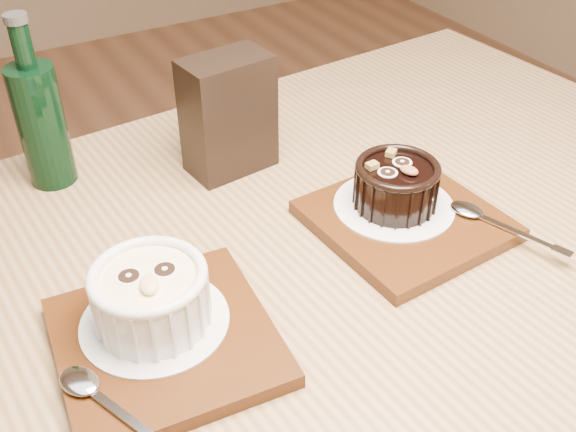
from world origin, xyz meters
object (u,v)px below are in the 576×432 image
object	(u,v)px
table	(299,354)
ramekin_white	(151,294)
ramekin_dark	(396,183)
green_bottle	(41,121)
tray_right	(405,221)
condiment_stand	(228,115)
tray_left	(166,341)

from	to	relation	value
table	ramekin_white	size ratio (longest dim) A/B	12.52
ramekin_dark	green_bottle	bearing A→B (deg)	120.72
ramekin_white	green_bottle	size ratio (longest dim) A/B	0.50
tray_right	condiment_stand	world-z (taller)	condiment_stand
condiment_stand	green_bottle	size ratio (longest dim) A/B	0.70
condiment_stand	green_bottle	world-z (taller)	green_bottle
table	tray_left	bearing A→B (deg)	-178.11
ramekin_white	ramekin_dark	size ratio (longest dim) A/B	1.12
ramekin_white	condiment_stand	distance (m)	0.28
ramekin_white	green_bottle	distance (m)	0.30
table	ramekin_dark	world-z (taller)	ramekin_dark
ramekin_dark	condiment_stand	distance (m)	0.21
table	tray_right	bearing A→B (deg)	11.25
ramekin_white	green_bottle	world-z (taller)	green_bottle
tray_left	tray_right	world-z (taller)	same
condiment_stand	green_bottle	bearing A→B (deg)	157.84
tray_left	condiment_stand	xyz separation A→B (m)	(0.18, 0.24, 0.06)
table	green_bottle	world-z (taller)	green_bottle
tray_right	ramekin_white	bearing A→B (deg)	-177.02
ramekin_white	tray_right	xyz separation A→B (m)	(0.29, 0.01, -0.04)
tray_left	table	bearing A→B (deg)	1.89
condiment_stand	ramekin_white	bearing A→B (deg)	-129.72
tray_left	condiment_stand	distance (m)	0.30
table	tray_right	world-z (taller)	tray_right
tray_left	ramekin_dark	xyz separation A→B (m)	(0.28, 0.05, 0.04)
green_bottle	condiment_stand	bearing A→B (deg)	-22.16
ramekin_dark	green_bottle	distance (m)	0.40
tray_right	ramekin_dark	world-z (taller)	ramekin_dark
tray_right	ramekin_dark	size ratio (longest dim) A/B	2.01
tray_left	ramekin_white	size ratio (longest dim) A/B	1.79
tray_left	condiment_stand	size ratio (longest dim) A/B	1.29
table	green_bottle	xyz separation A→B (m)	(-0.15, 0.31, 0.17)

